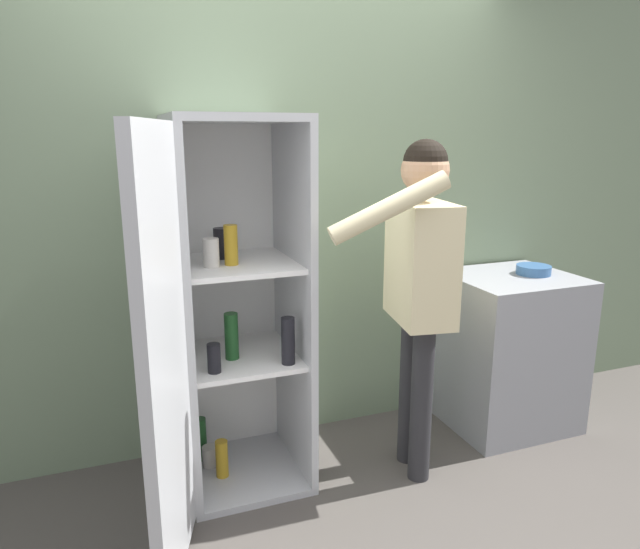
# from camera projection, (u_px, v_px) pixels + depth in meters

# --- Properties ---
(ground_plane) EXTENTS (12.00, 12.00, 0.00)m
(ground_plane) POSITION_uv_depth(u_px,v_px,m) (350.00, 535.00, 2.46)
(ground_plane) COLOR #4C4742
(wall_back) EXTENTS (7.00, 0.06, 2.55)m
(wall_back) POSITION_uv_depth(u_px,v_px,m) (280.00, 213.00, 3.05)
(wall_back) COLOR gray
(wall_back) RESTS_ON ground_plane
(refrigerator) EXTENTS (0.80, 1.17, 1.77)m
(refrigerator) POSITION_uv_depth(u_px,v_px,m) (223.00, 316.00, 2.60)
(refrigerator) COLOR #B7BABC
(refrigerator) RESTS_ON ground_plane
(person) EXTENTS (0.69, 0.55, 1.66)m
(person) POSITION_uv_depth(u_px,v_px,m) (419.00, 268.00, 2.70)
(person) COLOR #262628
(person) RESTS_ON ground_plane
(counter) EXTENTS (0.70, 0.63, 0.90)m
(counter) POSITION_uv_depth(u_px,v_px,m) (507.00, 350.00, 3.35)
(counter) COLOR gray
(counter) RESTS_ON ground_plane
(bowl) EXTENTS (0.19, 0.19, 0.05)m
(bowl) POSITION_uv_depth(u_px,v_px,m) (534.00, 270.00, 3.27)
(bowl) COLOR #335B8E
(bowl) RESTS_ON counter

